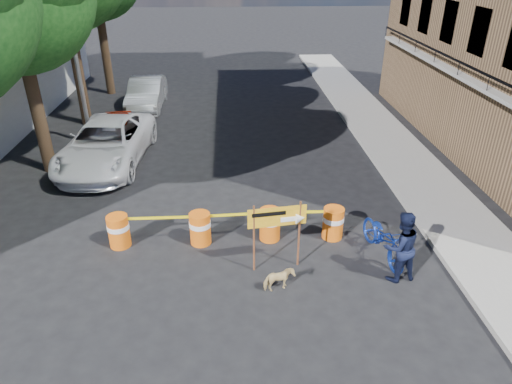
{
  "coord_description": "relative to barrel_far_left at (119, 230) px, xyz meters",
  "views": [
    {
      "loc": [
        -0.3,
        -8.37,
        7.03
      ],
      "look_at": [
        0.36,
        2.39,
        1.3
      ],
      "focal_mm": 32.0,
      "sensor_mm": 36.0,
      "label": 1
    }
  ],
  "objects": [
    {
      "name": "sidewalk_east",
      "position": [
        9.51,
        4.0,
        -0.4
      ],
      "size": [
        2.4,
        40.0,
        0.15
      ],
      "primitive_type": "cube",
      "color": "gray",
      "rests_on": "ground"
    },
    {
      "name": "sedan_red",
      "position": [
        -1.49,
        6.77,
        0.21
      ],
      "size": [
        2.07,
        4.15,
        1.36
      ],
      "primitive_type": "imported",
      "rotation": [
        0.0,
        0.0,
        0.12
      ],
      "color": "#A8230E",
      "rests_on": "ground"
    },
    {
      "name": "barrel_far_left",
      "position": [
        0.0,
        0.0,
        0.0
      ],
      "size": [
        0.58,
        0.58,
        0.9
      ],
      "color": "orange",
      "rests_on": "ground"
    },
    {
      "name": "detour_sign",
      "position": [
        4.25,
        -1.19,
        0.87
      ],
      "size": [
        1.41,
        0.31,
        1.83
      ],
      "rotation": [
        0.0,
        0.0,
        0.13
      ],
      "color": "#592D19",
      "rests_on": "ground"
    },
    {
      "name": "barrel_far_right",
      "position": [
        5.75,
        0.05,
        0.0
      ],
      "size": [
        0.58,
        0.58,
        0.9
      ],
      "color": "orange",
      "rests_on": "ground"
    },
    {
      "name": "dog",
      "position": [
        4.05,
        -2.08,
        -0.17
      ],
      "size": [
        0.77,
        0.51,
        0.59
      ],
      "primitive_type": "imported",
      "rotation": [
        0.0,
        0.0,
        1.86
      ],
      "color": "#DBBF7D",
      "rests_on": "ground"
    },
    {
      "name": "bicycle",
      "position": [
        6.84,
        -0.91,
        0.58
      ],
      "size": [
        0.92,
        1.22,
        2.09
      ],
      "primitive_type": "imported",
      "rotation": [
        0.0,
        0.0,
        0.18
      ],
      "color": "#1331A1",
      "rests_on": "ground"
    },
    {
      "name": "ground",
      "position": [
        3.31,
        -2.0,
        -0.47
      ],
      "size": [
        120.0,
        120.0,
        0.0
      ],
      "primitive_type": "plane",
      "color": "black",
      "rests_on": "ground"
    },
    {
      "name": "barrel_mid_left",
      "position": [
        2.15,
        0.0,
        0.0
      ],
      "size": [
        0.58,
        0.58,
        0.9
      ],
      "color": "orange",
      "rests_on": "ground"
    },
    {
      "name": "pedestrian",
      "position": [
        6.92,
        -1.81,
        0.44
      ],
      "size": [
        1.01,
        0.86,
        1.82
      ],
      "primitive_type": "imported",
      "rotation": [
        0.0,
        0.0,
        3.35
      ],
      "color": "black",
      "rests_on": "ground"
    },
    {
      "name": "barrel_mid_right",
      "position": [
        4.03,
        0.09,
        0.0
      ],
      "size": [
        0.58,
        0.58,
        0.9
      ],
      "color": "orange",
      "rests_on": "ground"
    },
    {
      "name": "streetlamp",
      "position": [
        -2.62,
        7.5,
        3.9
      ],
      "size": [
        1.25,
        0.18,
        8.0
      ],
      "color": "gray",
      "rests_on": "ground"
    },
    {
      "name": "suv_white",
      "position": [
        -1.49,
        5.43,
        0.32
      ],
      "size": [
        3.03,
        5.86,
        1.58
      ],
      "primitive_type": "imported",
      "rotation": [
        0.0,
        0.0,
        -0.07
      ],
      "color": "white",
      "rests_on": "ground"
    },
    {
      "name": "sedan_silver",
      "position": [
        -1.06,
        12.18,
        0.26
      ],
      "size": [
        1.59,
        4.47,
        1.47
      ],
      "primitive_type": "imported",
      "rotation": [
        0.0,
        0.0,
        0.01
      ],
      "color": "#AAADB1",
      "rests_on": "ground"
    }
  ]
}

